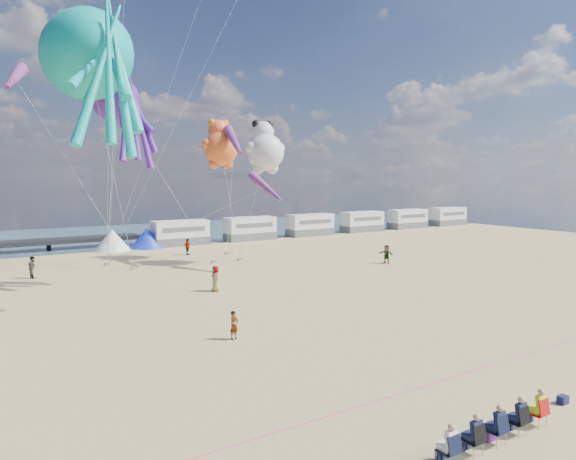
% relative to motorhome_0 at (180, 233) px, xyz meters
% --- Properties ---
extents(ground, '(120.00, 120.00, 0.00)m').
position_rel_motorhome_0_xyz_m(ground, '(-6.00, -40.00, -1.50)').
color(ground, tan).
rests_on(ground, ground).
extents(water, '(120.00, 120.00, 0.00)m').
position_rel_motorhome_0_xyz_m(water, '(-6.00, 15.00, -1.48)').
color(water, '#355665').
rests_on(water, ground).
extents(motorhome_0, '(6.60, 2.50, 3.00)m').
position_rel_motorhome_0_xyz_m(motorhome_0, '(0.00, 0.00, 0.00)').
color(motorhome_0, silver).
rests_on(motorhome_0, ground).
extents(motorhome_1, '(6.60, 2.50, 3.00)m').
position_rel_motorhome_0_xyz_m(motorhome_1, '(9.50, 0.00, 0.00)').
color(motorhome_1, silver).
rests_on(motorhome_1, ground).
extents(motorhome_2, '(6.60, 2.50, 3.00)m').
position_rel_motorhome_0_xyz_m(motorhome_2, '(19.00, 0.00, 0.00)').
color(motorhome_2, silver).
rests_on(motorhome_2, ground).
extents(motorhome_3, '(6.60, 2.50, 3.00)m').
position_rel_motorhome_0_xyz_m(motorhome_3, '(28.50, 0.00, 0.00)').
color(motorhome_3, silver).
rests_on(motorhome_3, ground).
extents(motorhome_4, '(6.60, 2.50, 3.00)m').
position_rel_motorhome_0_xyz_m(motorhome_4, '(38.00, 0.00, 0.00)').
color(motorhome_4, silver).
rests_on(motorhome_4, ground).
extents(motorhome_5, '(6.60, 2.50, 3.00)m').
position_rel_motorhome_0_xyz_m(motorhome_5, '(47.50, 0.00, 0.00)').
color(motorhome_5, silver).
rests_on(motorhome_5, ground).
extents(tent_white, '(4.00, 4.00, 2.40)m').
position_rel_motorhome_0_xyz_m(tent_white, '(-8.00, 0.00, -0.30)').
color(tent_white, white).
rests_on(tent_white, ground).
extents(tent_blue, '(4.00, 4.00, 2.40)m').
position_rel_motorhome_0_xyz_m(tent_blue, '(-4.00, 0.00, -0.30)').
color(tent_blue, '#1933CC').
rests_on(tent_blue, ground).
extents(spectator_row, '(6.10, 0.90, 1.30)m').
position_rel_motorhome_0_xyz_m(spectator_row, '(-8.40, -49.23, -0.85)').
color(spectator_row, black).
rests_on(spectator_row, ground).
extents(cooler_purple, '(0.40, 0.30, 0.32)m').
position_rel_motorhome_0_xyz_m(cooler_purple, '(-8.36, -48.98, -1.34)').
color(cooler_purple, '#641F77').
rests_on(cooler_purple, ground).
extents(cooler_navy, '(0.38, 0.28, 0.30)m').
position_rel_motorhome_0_xyz_m(cooler_navy, '(-3.83, -48.79, -1.35)').
color(cooler_navy, '#151841').
rests_on(cooler_navy, ground).
extents(rope_line, '(34.00, 0.03, 0.03)m').
position_rel_motorhome_0_xyz_m(rope_line, '(-6.00, -45.00, -1.48)').
color(rope_line, '#F2338C').
rests_on(rope_line, ground).
extents(standing_person, '(0.63, 0.54, 1.48)m').
position_rel_motorhome_0_xyz_m(standing_person, '(-10.63, -35.65, -0.76)').
color(standing_person, tan).
rests_on(standing_person, ground).
extents(beachgoer_1, '(0.80, 1.01, 1.80)m').
position_rel_motorhome_0_xyz_m(beachgoer_1, '(-17.37, -12.57, -0.60)').
color(beachgoer_1, '#7F6659').
rests_on(beachgoer_1, ground).
extents(beachgoer_3, '(1.26, 1.10, 1.69)m').
position_rel_motorhome_0_xyz_m(beachgoer_3, '(-2.09, -7.53, -0.65)').
color(beachgoer_3, '#7F6659').
rests_on(beachgoer_3, ground).
extents(beachgoer_4, '(0.71, 1.12, 1.77)m').
position_rel_motorhome_0_xyz_m(beachgoer_4, '(11.93, -22.83, -0.62)').
color(beachgoer_4, '#7F6659').
rests_on(beachgoer_4, ground).
extents(beachgoer_6, '(0.46, 0.69, 1.85)m').
position_rel_motorhome_0_xyz_m(beachgoer_6, '(-6.81, -25.02, -0.58)').
color(beachgoer_6, '#7F6659').
rests_on(beachgoer_6, ground).
extents(sandbag_a, '(0.50, 0.35, 0.22)m').
position_rel_motorhome_0_xyz_m(sandbag_a, '(-9.32, -13.12, -1.39)').
color(sandbag_a, gray).
rests_on(sandbag_a, ground).
extents(sandbag_b, '(0.50, 0.35, 0.22)m').
position_rel_motorhome_0_xyz_m(sandbag_b, '(-1.89, -13.81, -1.39)').
color(sandbag_b, gray).
rests_on(sandbag_b, ground).
extents(sandbag_c, '(0.50, 0.35, 0.22)m').
position_rel_motorhome_0_xyz_m(sandbag_c, '(0.91, -13.86, -1.39)').
color(sandbag_c, gray).
rests_on(sandbag_c, ground).
extents(sandbag_d, '(0.50, 0.35, 0.22)m').
position_rel_motorhome_0_xyz_m(sandbag_d, '(1.62, -9.47, -1.39)').
color(sandbag_d, gray).
rests_on(sandbag_d, ground).
extents(sandbag_e, '(0.50, 0.35, 0.22)m').
position_rel_motorhome_0_xyz_m(sandbag_e, '(-10.83, -9.61, -1.39)').
color(sandbag_e, gray).
rests_on(sandbag_e, ground).
extents(kite_octopus_teal, '(7.42, 12.01, 12.76)m').
position_rel_motorhome_0_xyz_m(kite_octopus_teal, '(-14.07, -20.09, 15.14)').
color(kite_octopus_teal, '#0BA7A1').
extents(kite_octopus_purple, '(5.56, 9.25, 9.87)m').
position_rel_motorhome_0_xyz_m(kite_octopus_purple, '(-10.92, -14.95, 12.98)').
color(kite_octopus_purple, '#591D92').
extents(kite_panda, '(5.02, 4.84, 5.91)m').
position_rel_motorhome_0_xyz_m(kite_panda, '(2.17, -16.75, 9.01)').
color(kite_panda, silver).
extents(kite_teddy_orange, '(5.18, 5.03, 5.84)m').
position_rel_motorhome_0_xyz_m(kite_teddy_orange, '(-0.00, -11.68, 9.50)').
color(kite_teddy_orange, orange).
extents(windsock_left, '(2.94, 8.01, 7.97)m').
position_rel_motorhome_0_xyz_m(windsock_left, '(-17.88, -11.93, 14.53)').
color(windsock_left, red).
extents(windsock_mid, '(2.48, 5.99, 5.93)m').
position_rel_motorhome_0_xyz_m(windsock_mid, '(-0.20, -14.97, 10.08)').
color(windsock_mid, red).
extents(windsock_right, '(1.70, 4.48, 4.39)m').
position_rel_motorhome_0_xyz_m(windsock_right, '(0.54, -19.62, 5.80)').
color(windsock_right, red).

